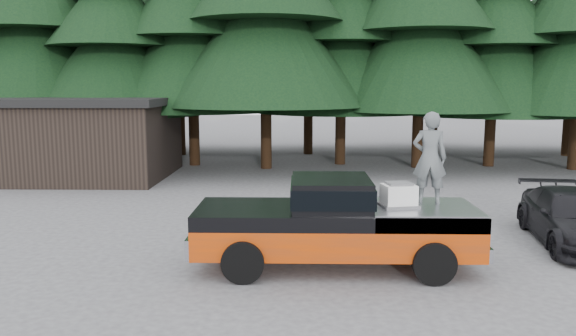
{
  "coord_description": "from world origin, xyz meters",
  "views": [
    {
      "loc": [
        0.56,
        -11.06,
        3.84
      ],
      "look_at": [
        0.32,
        0.0,
        2.18
      ],
      "focal_mm": 35.0,
      "sensor_mm": 36.0,
      "label": 1
    }
  ],
  "objects_px": {
    "parked_car": "(573,218)",
    "air_compressor": "(399,196)",
    "utility_building": "(71,137)",
    "man_on_bed": "(430,158)",
    "pickup_truck": "(335,237)"
  },
  "relations": [
    {
      "from": "parked_car",
      "to": "air_compressor",
      "type": "bearing_deg",
      "value": -149.37
    },
    {
      "from": "air_compressor",
      "to": "parked_car",
      "type": "distance_m",
      "value": 5.05
    },
    {
      "from": "utility_building",
      "to": "man_on_bed",
      "type": "bearing_deg",
      "value": -42.62
    },
    {
      "from": "pickup_truck",
      "to": "man_on_bed",
      "type": "distance_m",
      "value": 2.59
    },
    {
      "from": "air_compressor",
      "to": "man_on_bed",
      "type": "height_order",
      "value": "man_on_bed"
    },
    {
      "from": "man_on_bed",
      "to": "parked_car",
      "type": "height_order",
      "value": "man_on_bed"
    },
    {
      "from": "air_compressor",
      "to": "parked_car",
      "type": "xyz_separation_m",
      "value": [
        4.56,
        1.97,
        -0.91
      ]
    },
    {
      "from": "parked_car",
      "to": "utility_building",
      "type": "xyz_separation_m",
      "value": [
        -16.15,
        9.69,
        1.02
      ]
    },
    {
      "from": "parked_car",
      "to": "pickup_truck",
      "type": "bearing_deg",
      "value": -154.71
    },
    {
      "from": "man_on_bed",
      "to": "utility_building",
      "type": "xyz_separation_m",
      "value": [
        -12.28,
        11.3,
        -0.64
      ]
    },
    {
      "from": "air_compressor",
      "to": "man_on_bed",
      "type": "bearing_deg",
      "value": 16.28
    },
    {
      "from": "pickup_truck",
      "to": "man_on_bed",
      "type": "relative_size",
      "value": 3.08
    },
    {
      "from": "pickup_truck",
      "to": "parked_car",
      "type": "bearing_deg",
      "value": 18.03
    },
    {
      "from": "pickup_truck",
      "to": "man_on_bed",
      "type": "bearing_deg",
      "value": 8.44
    },
    {
      "from": "man_on_bed",
      "to": "parked_car",
      "type": "distance_m",
      "value": 4.51
    }
  ]
}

